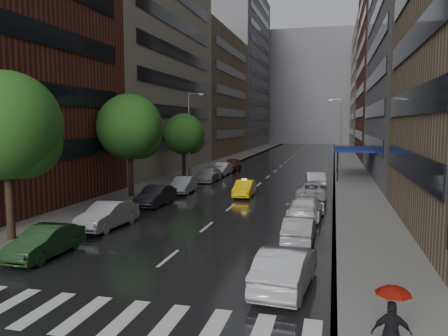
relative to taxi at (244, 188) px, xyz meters
The scene contains 18 objects.
ground 20.80m from the taxi, 90.01° to the right, with size 220.00×220.00×0.00m, color gray.
road 29.22m from the taxi, 90.01° to the left, with size 14.00×140.00×0.01m, color black.
sidewalk_left 30.57m from the taxi, 107.13° to the left, with size 4.00×140.00×0.15m, color gray.
sidewalk_right 30.57m from the taxi, 72.88° to the left, with size 4.00×140.00×0.15m, color gray.
crosswalk 22.80m from the taxi, 89.51° to the right, with size 13.15×2.80×0.01m.
buildings_left 43.64m from the taxi, 111.55° to the left, with size 8.00×108.00×38.00m.
buildings_right 41.49m from the taxi, 67.34° to the left, with size 8.05×109.10×36.00m.
building_far 98.42m from the taxi, 90.00° to the left, with size 40.00×14.00×32.00m, color slate.
tree_near 19.06m from the taxi, 117.96° to the right, with size 5.34×5.34×8.51m.
tree_mid 10.34m from the taxi, 161.60° to the right, with size 5.16×5.16×8.22m.
tree_far 13.66m from the taxi, 131.33° to the left, with size 4.37×4.37×6.96m.
taxi is the anchor object (origin of this frame).
parked_cars_left 5.67m from the taxi, 162.33° to the left, with size 2.09×41.00×1.51m.
parked_cars_right 8.00m from the taxi, 47.56° to the right, with size 2.35×29.83×1.55m.
ped_red_umbrella 25.20m from the taxi, 70.49° to the right, with size 0.95×0.82×2.01m.
street_lamp_left 12.74m from the taxi, 129.98° to the left, with size 1.74×0.22×9.00m.
street_lamp_right 25.76m from the taxi, 72.32° to the left, with size 1.74×0.22×9.00m.
awning 16.99m from the taxi, 57.72° to the left, with size 4.00×8.00×3.12m.
Camera 1 is at (6.96, -13.57, 5.96)m, focal length 35.00 mm.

